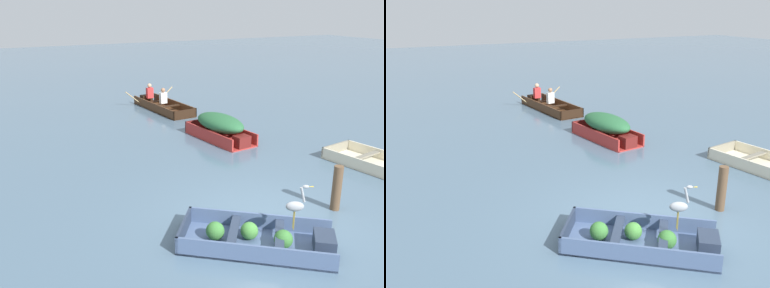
% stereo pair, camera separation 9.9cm
% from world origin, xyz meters
% --- Properties ---
extents(ground_plane, '(80.00, 80.00, 0.00)m').
position_xyz_m(ground_plane, '(0.00, 0.00, 0.00)').
color(ground_plane, slate).
extents(dinghy_slate_blue_foreground, '(2.88, 2.64, 0.38)m').
position_xyz_m(dinghy_slate_blue_foreground, '(-0.72, -0.72, 0.14)').
color(dinghy_slate_blue_foreground, '#475B7F').
rests_on(dinghy_slate_blue_foreground, ground).
extents(skiff_red_near_moored, '(1.32, 2.61, 0.83)m').
position_xyz_m(skiff_red_near_moored, '(1.88, 5.07, 0.47)').
color(skiff_red_near_moored, '#AD2D28').
rests_on(skiff_red_near_moored, ground).
extents(rowboat_dark_varnish_with_crew, '(2.26, 3.53, 0.91)m').
position_xyz_m(rowboat_dark_varnish_with_crew, '(1.83, 9.81, 0.18)').
color(rowboat_dark_varnish_with_crew, '#4C2D19').
rests_on(rowboat_dark_varnish_with_crew, ground).
extents(heron_on_dinghy, '(0.44, 0.27, 0.84)m').
position_xyz_m(heron_on_dinghy, '(-0.24, -1.05, 0.85)').
color(heron_on_dinghy, olive).
rests_on(heron_on_dinghy, dinghy_slate_blue_foreground).
extents(mooring_post, '(0.20, 0.20, 0.98)m').
position_xyz_m(mooring_post, '(1.55, -0.26, 0.49)').
color(mooring_post, brown).
rests_on(mooring_post, ground).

